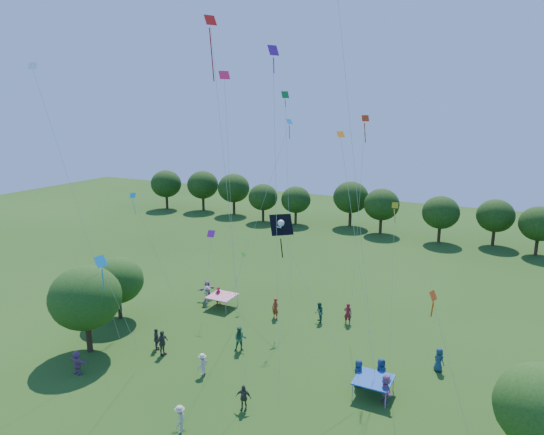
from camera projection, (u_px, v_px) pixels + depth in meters
The scene contains 38 objects.
near_tree_west at pixel (85, 298), 34.00m from camera, with size 5.01×5.01×6.38m.
near_tree_north at pixel (118, 280), 39.68m from camera, with size 4.18×4.18×5.22m.
treeline at pixel (397, 205), 66.15m from camera, with size 88.01×8.77×6.77m.
tent_red_stripe at pixel (222, 296), 42.39m from camera, with size 2.20×2.20×1.10m.
tent_blue at pixel (374, 380), 29.37m from camera, with size 2.20×2.20×1.10m.
crowd_person_0 at pixel (381, 372), 30.54m from camera, with size 0.88×0.48×1.78m, color navy.
crowd_person_1 at pixel (348, 313), 39.20m from camera, with size 0.65×0.42×1.75m, color maroon.
crowd_person_3 at pixel (180, 419), 26.08m from camera, with size 1.02×0.46×1.57m, color beige.
crowd_person_4 at pixel (243, 397), 28.00m from camera, with size 0.93×0.42×1.58m, color #464038.
crowd_person_5 at pixel (386, 389), 28.60m from camera, with size 1.71×0.61×1.83m, color #A15E96.
crowd_person_6 at pixel (358, 373), 30.45m from camera, with size 0.86×0.47×1.75m, color navy.
crowd_person_7 at pixel (218, 296), 42.94m from camera, with size 0.63×0.40×1.69m, color #A01D35.
crowd_person_8 at pixel (319, 313), 39.44m from camera, with size 0.84×0.45×1.69m, color #24553A.
crowd_person_9 at pixel (202, 364), 31.73m from camera, with size 0.97×0.43×1.48m, color beige.
crowd_person_10 at pixel (162, 343), 34.21m from camera, with size 1.08×0.49×1.84m, color #463F38.
crowd_person_11 at pixel (77, 362), 31.78m from camera, with size 1.54×0.55×1.65m, color #97588D.
crowd_person_12 at pixel (439, 360), 32.14m from camera, with size 0.81×0.44×1.63m, color navy.
crowd_person_13 at pixel (275, 308), 40.16m from camera, with size 0.66×0.43×1.77m, color maroon.
crowd_person_14 at pixel (240, 339), 34.79m from camera, with size 0.91×0.49×1.84m, color #2B653B.
crowd_person_15 at pixel (207, 295), 43.29m from camera, with size 1.06×0.48×1.62m, color #AAA488.
crowd_person_16 at pixel (156, 339), 35.00m from camera, with size 0.95×0.43×1.62m, color #483F3A.
crowd_person_17 at pixel (207, 290), 44.19m from camera, with size 1.65×0.59×1.77m, color #A762A9.
pirate_kite at pixel (282, 227), 27.03m from camera, with size 4.94×1.96×10.00m.
red_high_kite at pixel (217, 92), 28.11m from camera, with size 3.78×2.80×21.06m.
small_kite_0 at pixel (443, 336), 19.86m from camera, with size 2.07×3.50×8.84m.
small_kite_1 at pixel (351, 207), 28.31m from camera, with size 3.13×0.91×14.52m.
small_kite_2 at pixel (394, 245), 29.66m from camera, with size 0.50×0.55×10.26m.
small_kite_3 at pixel (242, 259), 42.48m from camera, with size 1.00×0.61×3.45m.
small_kite_4 at pixel (277, 160), 41.86m from camera, with size 3.88×4.04×14.89m.
small_kite_5 at pixel (210, 241), 39.94m from camera, with size 0.67×1.35×5.95m.
small_kite_6 at pixel (58, 146), 31.45m from camera, with size 4.39×1.81×18.65m.
small_kite_7 at pixel (140, 216), 39.64m from camera, with size 1.85×2.60×9.14m.
small_kite_8 at pixel (227, 123), 34.67m from camera, with size 0.81×1.53×18.36m.
small_kite_9 at pixel (362, 168), 33.91m from camera, with size 0.61×0.87×15.35m.
small_kite_10 at pixel (347, 87), 26.66m from camera, with size 3.39×0.51×23.18m.
small_kite_11 at pixel (286, 138), 39.83m from camera, with size 2.81×4.14×17.17m.
small_kite_12 at pixel (106, 275), 27.32m from camera, with size 1.69×4.33×7.87m.
small_kite_13 at pixel (275, 129), 25.98m from camera, with size 2.17×3.30×19.11m.
Camera 1 is at (12.15, -10.19, 17.17)m, focal length 32.00 mm.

